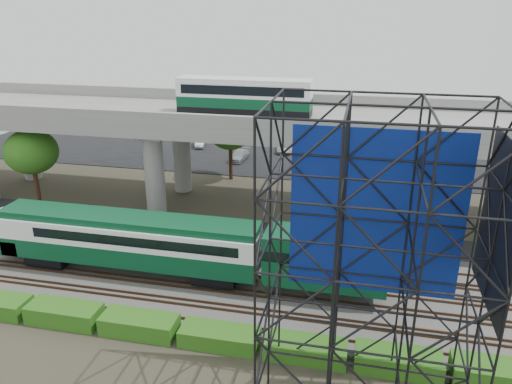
# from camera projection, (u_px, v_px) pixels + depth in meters

# --- Properties ---
(ground) EXTENTS (140.00, 140.00, 0.00)m
(ground) POSITION_uv_depth(u_px,v_px,m) (224.00, 302.00, 33.19)
(ground) COLOR #474233
(ground) RESTS_ON ground
(ballast_bed) EXTENTS (90.00, 12.00, 0.20)m
(ballast_bed) POSITION_uv_depth(u_px,v_px,m) (231.00, 285.00, 34.98)
(ballast_bed) COLOR slate
(ballast_bed) RESTS_ON ground
(service_road) EXTENTS (90.00, 5.00, 0.08)m
(service_road) POSITION_uv_depth(u_px,v_px,m) (257.00, 234.00, 42.75)
(service_road) COLOR black
(service_road) RESTS_ON ground
(parking_lot) EXTENTS (90.00, 18.00, 0.08)m
(parking_lot) POSITION_uv_depth(u_px,v_px,m) (296.00, 157.00, 64.19)
(parking_lot) COLOR black
(parking_lot) RESTS_ON ground
(harbor_water) EXTENTS (140.00, 40.00, 0.03)m
(harbor_water) POSITION_uv_depth(u_px,v_px,m) (315.00, 120.00, 84.28)
(harbor_water) COLOR slate
(harbor_water) RESTS_ON ground
(rail_tracks) EXTENTS (90.00, 9.52, 0.16)m
(rail_tracks) POSITION_uv_depth(u_px,v_px,m) (231.00, 283.00, 34.91)
(rail_tracks) COLOR #472D1E
(rail_tracks) RESTS_ON ballast_bed
(commuter_train) EXTENTS (29.30, 3.06, 4.30)m
(commuter_train) POSITION_uv_depth(u_px,v_px,m) (156.00, 242.00, 35.09)
(commuter_train) COLOR black
(commuter_train) RESTS_ON rail_tracks
(overpass) EXTENTS (80.00, 12.00, 12.40)m
(overpass) POSITION_uv_depth(u_px,v_px,m) (269.00, 126.00, 44.90)
(overpass) COLOR #9E9B93
(overpass) RESTS_ON ground
(scaffold_tower) EXTENTS (9.36, 6.36, 15.00)m
(scaffold_tower) POSITION_uv_depth(u_px,v_px,m) (373.00, 280.00, 21.40)
(scaffold_tower) COLOR black
(scaffold_tower) RESTS_ON ground
(hedge_strip) EXTENTS (34.60, 1.80, 1.20)m
(hedge_strip) POSITION_uv_depth(u_px,v_px,m) (220.00, 336.00, 28.86)
(hedge_strip) COLOR #2A5B14
(hedge_strip) RESTS_ON ground
(trees) EXTENTS (40.94, 16.94, 7.69)m
(trees) POSITION_uv_depth(u_px,v_px,m) (222.00, 151.00, 46.90)
(trees) COLOR #382314
(trees) RESTS_ON ground
(suv) EXTENTS (5.47, 3.06, 1.44)m
(suv) POSITION_uv_depth(u_px,v_px,m) (89.00, 214.00, 44.89)
(suv) COLOR black
(suv) RESTS_ON service_road
(parked_cars) EXTENTS (39.69, 9.39, 1.29)m
(parked_cars) POSITION_uv_depth(u_px,v_px,m) (299.00, 153.00, 63.58)
(parked_cars) COLOR silver
(parked_cars) RESTS_ON parking_lot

